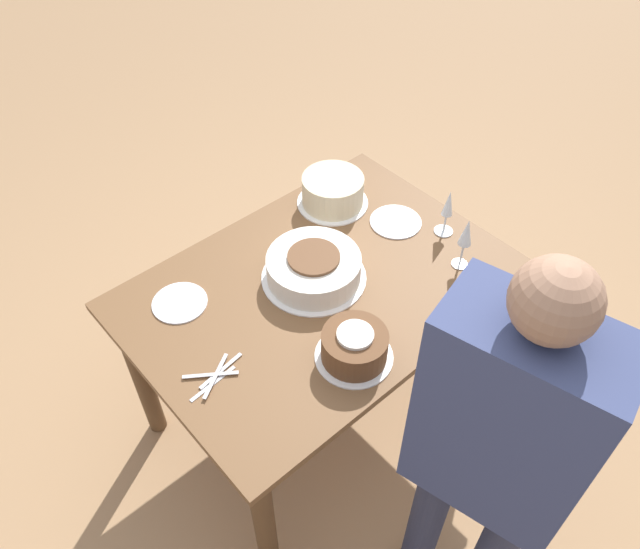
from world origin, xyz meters
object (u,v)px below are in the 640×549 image
cake_front_chocolate (354,346)px  wine_glass_far (448,207)px  cake_back_decorated (333,191)px  cake_center_white (314,268)px  wine_glass_near (466,235)px  person_cutting (496,447)px

cake_front_chocolate → wine_glass_far: 0.69m
cake_front_chocolate → cake_back_decorated: (0.45, 0.60, 0.01)m
cake_center_white → wine_glass_far: bearing=-15.3°
cake_front_chocolate → wine_glass_near: wine_glass_near is taller
wine_glass_far → person_cutting: person_cutting is taller
cake_front_chocolate → cake_back_decorated: 0.75m
wine_glass_far → wine_glass_near: bearing=-120.7°
wine_glass_near → wine_glass_far: (0.09, 0.15, -0.02)m
person_cutting → wine_glass_near: bearing=-59.9°
cake_front_chocolate → wine_glass_far: size_ratio=1.29×
cake_front_chocolate → person_cutting: (-0.02, -0.52, 0.12)m
wine_glass_near → wine_glass_far: 0.18m
cake_back_decorated → wine_glass_far: bearing=-63.5°
cake_center_white → cake_front_chocolate: (-0.13, -0.34, 0.00)m
cake_front_chocolate → cake_back_decorated: size_ratio=0.88×
cake_center_white → person_cutting: size_ratio=0.23×
cake_center_white → cake_back_decorated: bearing=38.5°
cake_front_chocolate → wine_glass_far: wine_glass_far is taller
cake_back_decorated → wine_glass_near: 0.57m
cake_back_decorated → wine_glass_near: size_ratio=1.34×
cake_center_white → person_cutting: 0.88m
cake_front_chocolate → person_cutting: 0.53m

